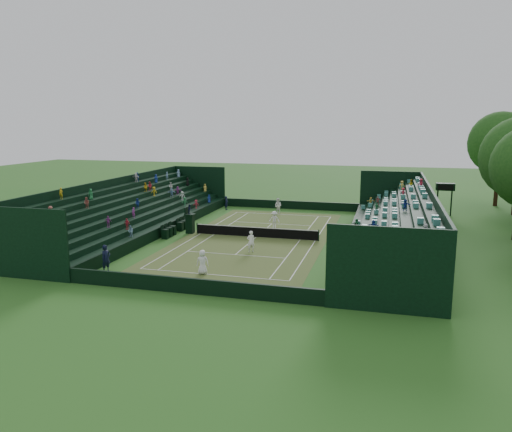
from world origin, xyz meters
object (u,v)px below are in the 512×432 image
object	(u,v)px
player_far_west	(278,206)
player_far_east	(274,219)
tennis_net	(256,232)
umpire_chair	(190,221)
player_near_east	(251,241)
player_near_west	(203,262)

from	to	relation	value
player_far_west	player_far_east	distance (m)	7.97
tennis_net	player_far_west	xyz separation A→B (m)	(-0.69, 12.49, 0.37)
umpire_chair	tennis_net	bearing A→B (deg)	-0.52
tennis_net	player_far_east	size ratio (longest dim) A/B	6.97
umpire_chair	player_near_east	xyz separation A→B (m)	(7.49, -5.28, -0.30)
tennis_net	player_near_west	distance (m)	11.93
umpire_chair	player_near_east	bearing A→B (deg)	-35.15
player_near_west	player_near_east	bearing A→B (deg)	-121.48
umpire_chair	player_near_west	bearing A→B (deg)	-63.84
player_near_east	player_far_east	xyz separation A→B (m)	(-0.30, 9.86, -0.05)
player_near_east	player_far_east	distance (m)	9.86
player_near_west	player_far_east	size ratio (longest dim) A/B	1.04
tennis_net	player_near_west	xyz separation A→B (m)	(-0.66, -11.90, 0.34)
player_near_west	tennis_net	bearing A→B (deg)	-111.04
player_far_west	player_far_east	world-z (taller)	player_far_west
player_far_west	player_far_east	xyz separation A→B (m)	(1.35, -7.85, -0.06)
player_far_west	umpire_chair	bearing A→B (deg)	-92.74
player_near_west	player_far_east	world-z (taller)	player_near_west
umpire_chair	player_near_west	world-z (taller)	umpire_chair
tennis_net	player_far_west	size ratio (longest dim) A/B	6.54
tennis_net	player_far_west	world-z (taller)	player_far_west
player_far_west	player_far_east	bearing A→B (deg)	-57.83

